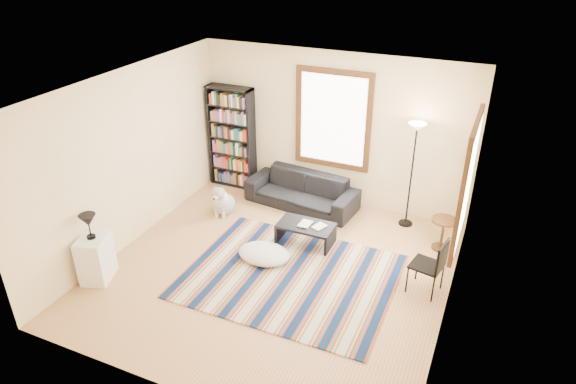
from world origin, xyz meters
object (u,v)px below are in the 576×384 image
at_px(bookshelf, 232,137).
at_px(floor_lamp, 411,176).
at_px(white_cabinet, 96,258).
at_px(coffee_table, 306,234).
at_px(sofa, 302,191).
at_px(folding_chair, 427,265).
at_px(dog, 224,198).
at_px(floor_cushion, 264,254).
at_px(side_table, 442,234).

relative_size(bookshelf, floor_lamp, 1.08).
distance_m(floor_lamp, white_cabinet, 5.13).
relative_size(bookshelf, coffee_table, 2.22).
xyz_separation_m(sofa, floor_lamp, (1.93, 0.10, 0.63)).
distance_m(sofa, white_cabinet, 3.78).
xyz_separation_m(folding_chair, dog, (-3.72, 0.78, -0.13)).
height_order(sofa, coffee_table, sofa).
relative_size(floor_cushion, floor_lamp, 0.45).
height_order(sofa, folding_chair, folding_chair).
distance_m(coffee_table, dog, 1.76).
bearing_deg(floor_cushion, side_table, 30.03).
bearing_deg(folding_chair, floor_cushion, -163.17).
bearing_deg(sofa, floor_cushion, -79.19).
relative_size(bookshelf, side_table, 3.70).
distance_m(folding_chair, white_cabinet, 4.75).
distance_m(folding_chair, dog, 3.81).
bearing_deg(coffee_table, dog, 168.98).
bearing_deg(side_table, dog, -173.79).
height_order(sofa, floor_cushion, sofa).
height_order(bookshelf, side_table, bookshelf).
bearing_deg(floor_lamp, floor_cushion, -132.46).
xyz_separation_m(coffee_table, white_cabinet, (-2.45, -2.09, 0.17)).
bearing_deg(dog, side_table, 1.07).
bearing_deg(floor_cushion, floor_lamp, 47.54).
bearing_deg(side_table, floor_cushion, -149.97).
height_order(bookshelf, dog, bookshelf).
bearing_deg(bookshelf, floor_cushion, -51.09).
relative_size(floor_lamp, white_cabinet, 2.66).
bearing_deg(white_cabinet, bookshelf, 66.67).
relative_size(coffee_table, floor_lamp, 0.48).
bearing_deg(floor_lamp, white_cabinet, -138.60).
height_order(sofa, floor_lamp, floor_lamp).
bearing_deg(folding_chair, dog, 179.39).
height_order(floor_lamp, side_table, floor_lamp).
xyz_separation_m(floor_lamp, white_cabinet, (-3.82, -3.37, -0.58)).
relative_size(sofa, floor_cushion, 2.46).
distance_m(sofa, floor_lamp, 2.03).
bearing_deg(bookshelf, coffee_table, -34.06).
bearing_deg(sofa, side_table, -2.67).
bearing_deg(folding_chair, floor_lamp, 121.32).
relative_size(coffee_table, dog, 1.49).
bearing_deg(coffee_table, folding_chair, -12.55).
bearing_deg(bookshelf, side_table, -9.48).
height_order(sofa, dog, dog).
distance_m(coffee_table, floor_cushion, 0.81).
distance_m(bookshelf, white_cabinet, 3.61).
height_order(folding_chair, dog, folding_chair).
distance_m(white_cabinet, dog, 2.53).
height_order(bookshelf, floor_cushion, bookshelf).
xyz_separation_m(floor_cushion, side_table, (2.47, 1.43, 0.17)).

